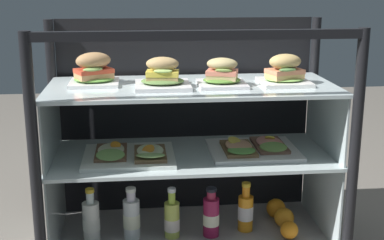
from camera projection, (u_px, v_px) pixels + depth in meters
case_base_deck at (192, 237)px, 2.17m from camera, size 1.14×0.52×0.04m
case_frame at (189, 120)px, 2.16m from camera, size 1.14×0.52×0.88m
riser_lower_tier at (192, 195)px, 2.12m from camera, size 1.06×0.44×0.32m
shelf_lower_glass at (192, 155)px, 2.08m from camera, size 1.08×0.46×0.01m
riser_upper_tier at (192, 122)px, 2.05m from camera, size 1.06×0.44×0.26m
shelf_upper_glass at (192, 87)px, 2.01m from camera, size 1.08×0.46×0.01m
plated_roll_sandwich_mid_left at (94, 71)px, 2.01m from camera, size 0.18×0.18×0.12m
plated_roll_sandwich_near_right_corner at (163, 77)px, 1.96m from camera, size 0.20×0.20×0.11m
plated_roll_sandwich_far_right at (222, 75)px, 1.99m from camera, size 0.18×0.18×0.11m
plated_roll_sandwich_left_of_center at (285, 72)px, 2.02m from camera, size 0.18×0.18×0.11m
open_sandwich_tray_right_of_center at (130, 154)px, 2.02m from camera, size 0.34×0.29×0.06m
open_sandwich_tray_near_right_corner at (254, 148)px, 2.09m from camera, size 0.34×0.29×0.06m
juice_bottle_back_center at (91, 220)px, 2.08m from camera, size 0.07×0.07×0.21m
juice_bottle_front_second at (132, 217)px, 2.10m from camera, size 0.07×0.07×0.21m
juice_bottle_back_left at (172, 219)px, 2.11m from camera, size 0.06×0.06×0.20m
juice_bottle_front_right_end at (211, 216)px, 2.12m from camera, size 0.06×0.06×0.20m
juice_bottle_back_right at (246, 212)px, 2.16m from camera, size 0.06×0.06×0.20m
orange_fruit_beside_bottles at (284, 218)px, 2.20m from camera, size 0.08×0.08×0.08m
orange_fruit_near_left_post at (289, 230)px, 2.11m from camera, size 0.07×0.07×0.07m
orange_fruit_rolled_forward at (276, 208)px, 2.29m from camera, size 0.08×0.08×0.08m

